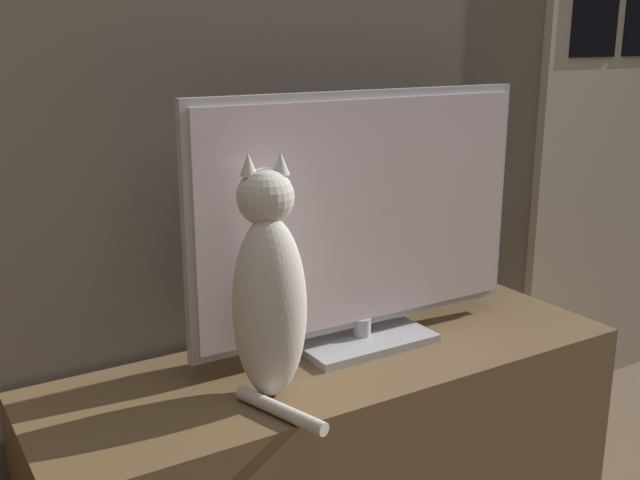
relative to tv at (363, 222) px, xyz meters
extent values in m
cube|color=brown|center=(-0.10, -0.05, -0.52)|extent=(1.41, 0.45, 0.45)
cube|color=#B7B7BC|center=(0.00, 0.00, -0.29)|extent=(0.33, 0.20, 0.02)
cylinder|color=#B7B7BC|center=(0.00, 0.00, -0.26)|extent=(0.04, 0.04, 0.04)
cube|color=#B7B7BC|center=(0.00, 0.00, 0.02)|extent=(0.88, 0.02, 0.56)
cube|color=silver|center=(0.00, -0.01, 0.02)|extent=(0.85, 0.01, 0.52)
ellipsoid|color=silver|center=(-0.32, -0.13, -0.11)|extent=(0.19, 0.18, 0.38)
ellipsoid|color=black|center=(-0.30, -0.08, -0.13)|extent=(0.09, 0.07, 0.21)
sphere|color=silver|center=(-0.31, -0.10, 0.11)|extent=(0.15, 0.15, 0.12)
cone|color=silver|center=(-0.34, -0.09, 0.18)|extent=(0.04, 0.04, 0.04)
cone|color=silver|center=(-0.28, -0.11, 0.18)|extent=(0.04, 0.04, 0.04)
cylinder|color=silver|center=(-0.35, -0.22, -0.29)|extent=(0.09, 0.23, 0.03)
cube|color=#B2A893|center=(1.19, 0.18, 0.28)|extent=(0.84, 0.03, 2.05)
cube|color=black|center=(0.95, 0.16, 0.47)|extent=(0.20, 0.01, 0.22)
camera|label=1|loc=(-0.97, -1.39, 0.42)|focal=42.00mm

